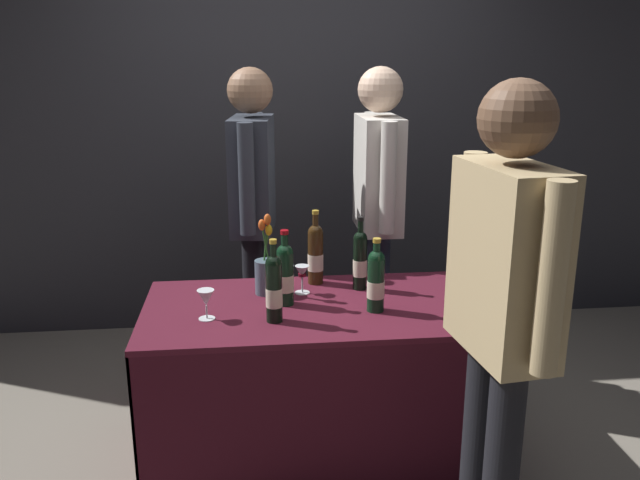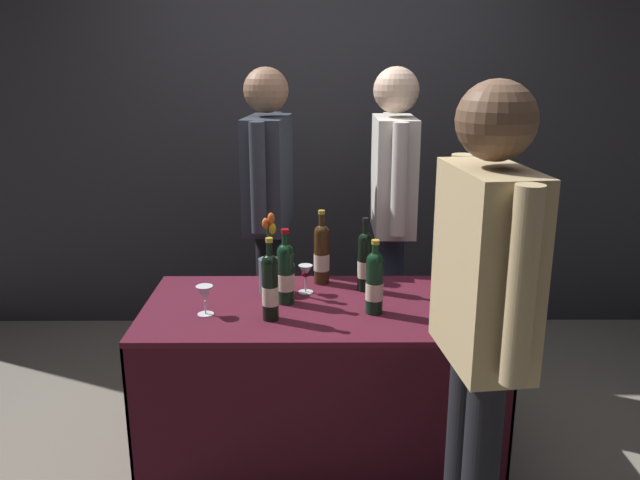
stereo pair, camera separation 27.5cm
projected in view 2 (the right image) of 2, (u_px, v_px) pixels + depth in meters
ground_plane at (320, 450)px, 3.11m from camera, size 12.00×12.00×0.00m
back_partition at (319, 131)px, 4.30m from camera, size 6.63×0.12×2.62m
tasting_table at (320, 351)px, 2.97m from camera, size 1.56×0.78×0.74m
featured_wine_bottle at (286, 272)px, 2.89m from camera, size 0.08×0.08×0.34m
display_bottle_0 at (375, 282)px, 2.78m from camera, size 0.08×0.08×0.33m
display_bottle_1 at (365, 261)px, 3.05m from camera, size 0.07×0.07×0.35m
display_bottle_2 at (322, 253)px, 3.14m from camera, size 0.08×0.08×0.36m
display_bottle_3 at (270, 286)px, 2.71m from camera, size 0.07×0.07×0.35m
wine_glass_near_vendor at (306, 273)px, 3.03m from camera, size 0.07×0.07×0.13m
wine_glass_mid at (205, 295)px, 2.78m from camera, size 0.07×0.07×0.13m
flower_vase at (269, 270)px, 3.04m from camera, size 0.10×0.10×0.38m
vendor_presenter at (393, 198)px, 3.55m from camera, size 0.24×0.59×1.74m
vendor_assistant at (268, 196)px, 3.60m from camera, size 0.26×0.60×1.74m
taster_foreground_right at (483, 303)px, 2.06m from camera, size 0.26×0.59×1.75m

